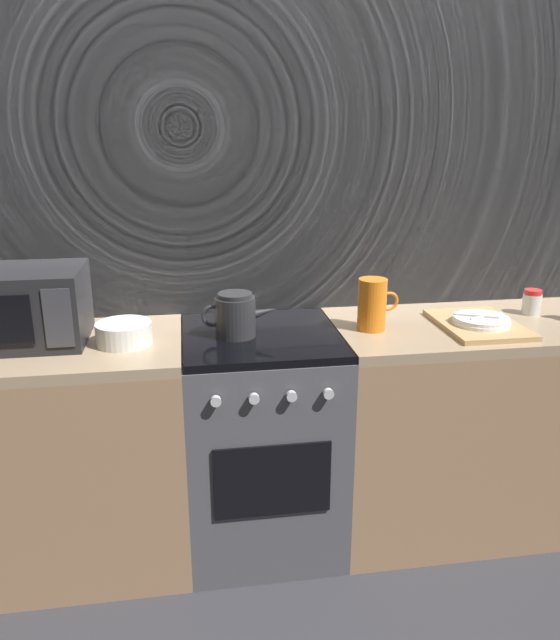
# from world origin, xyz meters

# --- Properties ---
(ground_plane) EXTENTS (8.00, 8.00, 0.00)m
(ground_plane) POSITION_xyz_m (0.00, 0.00, 0.00)
(ground_plane) COLOR #2D2D33
(back_wall) EXTENTS (3.60, 0.05, 2.40)m
(back_wall) POSITION_xyz_m (0.00, 0.32, 1.20)
(back_wall) COLOR gray
(back_wall) RESTS_ON ground_plane
(counter_left) EXTENTS (1.20, 0.60, 0.90)m
(counter_left) POSITION_xyz_m (-0.90, 0.00, 0.45)
(counter_left) COLOR #997251
(counter_left) RESTS_ON ground_plane
(stove_unit) EXTENTS (0.60, 0.63, 0.90)m
(stove_unit) POSITION_xyz_m (-0.00, -0.00, 0.45)
(stove_unit) COLOR #4C4C51
(stove_unit) RESTS_ON ground_plane
(counter_right) EXTENTS (1.20, 0.60, 0.90)m
(counter_right) POSITION_xyz_m (0.90, 0.00, 0.45)
(counter_right) COLOR #997251
(counter_right) RESTS_ON ground_plane
(microwave) EXTENTS (0.46, 0.35, 0.27)m
(microwave) POSITION_xyz_m (-0.87, 0.04, 1.04)
(microwave) COLOR black
(microwave) RESTS_ON counter_left
(kettle) EXTENTS (0.28, 0.15, 0.17)m
(kettle) POSITION_xyz_m (-0.09, -0.01, 0.98)
(kettle) COLOR #262628
(kettle) RESTS_ON stove_unit
(mixing_bowl) EXTENTS (0.20, 0.20, 0.08)m
(mixing_bowl) POSITION_xyz_m (-0.50, -0.04, 0.94)
(mixing_bowl) COLOR silver
(mixing_bowl) RESTS_ON counter_left
(pitcher) EXTENTS (0.16, 0.11, 0.20)m
(pitcher) POSITION_xyz_m (0.43, -0.02, 1.00)
(pitcher) COLOR orange
(pitcher) RESTS_ON counter_right
(dish_pile) EXTENTS (0.30, 0.40, 0.06)m
(dish_pile) POSITION_xyz_m (0.85, -0.06, 0.92)
(dish_pile) COLOR tan
(dish_pile) RESTS_ON counter_right
(spice_jar) EXTENTS (0.08, 0.08, 0.10)m
(spice_jar) POSITION_xyz_m (1.15, 0.08, 0.95)
(spice_jar) COLOR silver
(spice_jar) RESTS_ON counter_right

